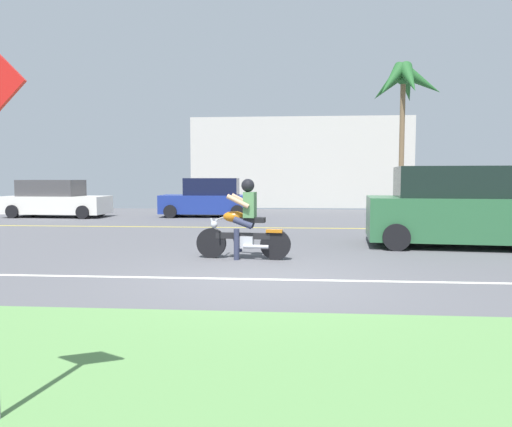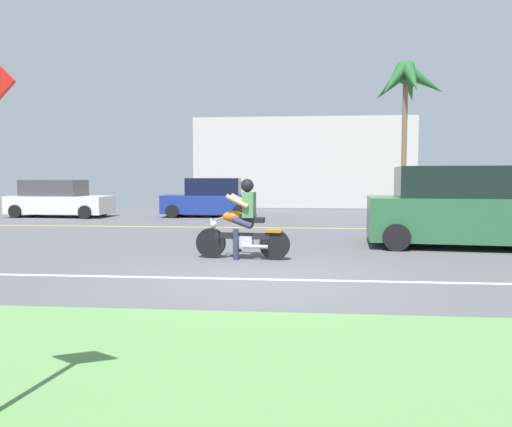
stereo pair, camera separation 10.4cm
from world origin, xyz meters
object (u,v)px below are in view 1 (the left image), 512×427
(parked_car_0, at_px, (56,200))
(motorcyclist, at_px, (244,225))
(suv_nearby, at_px, (459,208))
(palm_tree_0, at_px, (403,87))
(parked_car_1, at_px, (208,199))

(parked_car_0, bearing_deg, motorcyclist, -47.34)
(motorcyclist, xyz_separation_m, parked_car_0, (-9.29, 10.08, 0.03))
(suv_nearby, distance_m, palm_tree_0, 11.47)
(suv_nearby, height_order, parked_car_1, suv_nearby)
(motorcyclist, height_order, palm_tree_0, palm_tree_0)
(palm_tree_0, bearing_deg, parked_car_1, -168.14)
(motorcyclist, relative_size, parked_car_1, 0.51)
(motorcyclist, distance_m, palm_tree_0, 14.87)
(suv_nearby, distance_m, parked_car_1, 11.61)
(suv_nearby, bearing_deg, parked_car_1, 132.62)
(suv_nearby, distance_m, parked_car_0, 16.43)
(parked_car_1, xyz_separation_m, palm_tree_0, (8.68, 1.82, 5.03))
(motorcyclist, height_order, parked_car_0, motorcyclist)
(motorcyclist, bearing_deg, palm_tree_0, 64.67)
(motorcyclist, xyz_separation_m, suv_nearby, (5.15, 2.26, 0.25))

